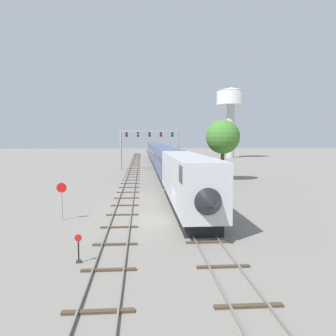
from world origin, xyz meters
TOP-DOWN VIEW (x-y plane):
  - ground_plane at (0.00, 0.00)m, footprint 400.00×400.00m
  - track_main at (2.00, 60.00)m, footprint 2.60×200.00m
  - track_near at (-3.50, 40.00)m, footprint 2.60×160.00m
  - passenger_train at (2.00, 48.20)m, footprint 3.04×108.95m
  - signal_gantry at (-0.25, 44.20)m, footprint 12.10×0.49m
  - water_tower at (27.23, 86.63)m, footprint 9.40×9.40m
  - switch_stand at (-5.10, -8.79)m, footprint 0.36×0.24m
  - stop_sign at (-8.00, 0.71)m, footprint 0.76×0.08m
  - trackside_tree_left at (10.16, 25.01)m, footprint 5.05×5.05m

SIDE VIEW (x-z plane):
  - ground_plane at x=0.00m, z-range 0.00..0.00m
  - track_main at x=2.00m, z-range -0.01..0.15m
  - track_near at x=-3.50m, z-range -0.01..0.15m
  - switch_stand at x=-5.10m, z-range -0.21..1.25m
  - stop_sign at x=-8.00m, z-range 0.43..3.31m
  - passenger_train at x=2.00m, z-range 0.21..5.01m
  - signal_gantry at x=-0.25m, z-range 1.95..10.30m
  - trackside_tree_left at x=10.16m, z-range 1.94..10.96m
  - water_tower at x=27.23m, z-range 6.40..29.23m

